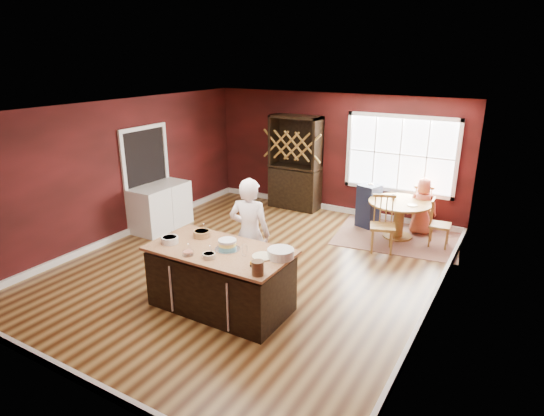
{
  "coord_description": "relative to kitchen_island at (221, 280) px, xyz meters",
  "views": [
    {
      "loc": [
        3.91,
        -6.01,
        3.49
      ],
      "look_at": [
        0.27,
        0.22,
        1.05
      ],
      "focal_mm": 30.0,
      "sensor_mm": 36.0,
      "label": 1
    }
  ],
  "objects": [
    {
      "name": "white_tub",
      "position": [
        0.87,
        0.19,
        0.54
      ],
      "size": [
        0.36,
        0.36,
        0.12
      ],
      "primitive_type": "cylinder",
      "color": "silver",
      "rests_on": "kitchen_island"
    },
    {
      "name": "chair_north",
      "position": [
        1.74,
        4.67,
        0.05
      ],
      "size": [
        0.5,
        0.48,
        0.99
      ],
      "primitive_type": null,
      "rotation": [
        0.0,
        0.0,
        3.38
      ],
      "color": "brown",
      "rests_on": "ground"
    },
    {
      "name": "dinner_plate",
      "position": [
        0.66,
        0.08,
        0.49
      ],
      "size": [
        0.3,
        0.3,
        0.02
      ],
      "primitive_type": "cylinder",
      "color": "#F2E3C4",
      "rests_on": "kitchen_island"
    },
    {
      "name": "bowl_blue",
      "position": [
        -0.74,
        -0.18,
        0.53
      ],
      "size": [
        0.24,
        0.24,
        0.09
      ],
      "primitive_type": "cylinder",
      "color": "white",
      "rests_on": "kitchen_island"
    },
    {
      "name": "toddler",
      "position": [
        0.71,
        4.3,
        0.37
      ],
      "size": [
        0.18,
        0.14,
        0.26
      ],
      "primitive_type": null,
      "color": "#8CA5BF",
      "rests_on": "high_chair"
    },
    {
      "name": "chair_east",
      "position": [
        2.26,
        3.9,
        0.03
      ],
      "size": [
        0.41,
        0.42,
        0.94
      ],
      "primitive_type": null,
      "rotation": [
        0.0,
        0.0,
        1.65
      ],
      "color": "olive",
      "rests_on": "ground"
    },
    {
      "name": "drinking_glass",
      "position": [
        0.42,
        0.0,
        0.56
      ],
      "size": [
        0.08,
        0.08,
        0.16
      ],
      "primitive_type": "cylinder",
      "color": "silver",
      "rests_on": "kitchen_island"
    },
    {
      "name": "room_shell",
      "position": [
        -0.35,
        1.36,
        0.91
      ],
      "size": [
        7.0,
        7.0,
        7.0
      ],
      "color": "olive",
      "rests_on": "ground"
    },
    {
      "name": "bowl_pink",
      "position": [
        -0.25,
        -0.38,
        0.51
      ],
      "size": [
        0.16,
        0.16,
        0.06
      ],
      "primitive_type": "cylinder",
      "color": "silver",
      "rests_on": "kitchen_island"
    },
    {
      "name": "table_plate",
      "position": [
        1.73,
        3.83,
        0.32
      ],
      "size": [
        0.19,
        0.19,
        0.01
      ],
      "primitive_type": "cylinder",
      "color": "beige",
      "rests_on": "dining_table"
    },
    {
      "name": "dining_table",
      "position": [
        1.46,
        3.95,
        0.1
      ],
      "size": [
        1.22,
        1.22,
        0.75
      ],
      "color": "brown",
      "rests_on": "ground"
    },
    {
      "name": "rug",
      "position": [
        1.46,
        3.95,
        -0.43
      ],
      "size": [
        2.58,
        2.12,
        0.01
      ],
      "primitive_type": "cube",
      "rotation": [
        0.0,
        0.0,
        0.13
      ],
      "color": "brown",
      "rests_on": "ground"
    },
    {
      "name": "bowl_yellow",
      "position": [
        -0.49,
        0.23,
        0.53
      ],
      "size": [
        0.26,
        0.26,
        0.1
      ],
      "primitive_type": "cylinder",
      "color": "olive",
      "rests_on": "kitchen_island"
    },
    {
      "name": "kitchen_island",
      "position": [
        0.0,
        0.0,
        0.0
      ],
      "size": [
        2.03,
        1.06,
        0.92
      ],
      "color": "black",
      "rests_on": "ground"
    },
    {
      "name": "bowl_olive",
      "position": [
        0.05,
        -0.31,
        0.51
      ],
      "size": [
        0.18,
        0.18,
        0.07
      ],
      "primitive_type": "cylinder",
      "color": "#C8B292",
      "rests_on": "kitchen_island"
    },
    {
      "name": "window",
      "position": [
        1.15,
        4.83,
        1.06
      ],
      "size": [
        2.36,
        0.1,
        1.66
      ],
      "primitive_type": null,
      "color": "white",
      "rests_on": "room_shell"
    },
    {
      "name": "layer_cake",
      "position": [
        0.1,
        0.05,
        0.55
      ],
      "size": [
        0.36,
        0.36,
        0.15
      ],
      "primitive_type": null,
      "color": "silver",
      "rests_on": "kitchen_island"
    },
    {
      "name": "hutch",
      "position": [
        -1.2,
        4.58,
        0.65
      ],
      "size": [
        1.19,
        0.5,
        2.19
      ],
      "primitive_type": "cube",
      "color": "#3F2211",
      "rests_on": "ground"
    },
    {
      "name": "chair_south",
      "position": [
        1.38,
        3.13,
        0.09
      ],
      "size": [
        0.56,
        0.55,
        1.06
      ],
      "primitive_type": null,
      "rotation": [
        0.0,
        0.0,
        0.33
      ],
      "color": "brown",
      "rests_on": "ground"
    },
    {
      "name": "toy_figurine",
      "position": [
        0.68,
        -0.24,
        0.52
      ],
      "size": [
        0.04,
        0.04,
        0.07
      ],
      "primitive_type": null,
      "color": "orange",
      "rests_on": "kitchen_island"
    },
    {
      "name": "dryer",
      "position": [
        -2.99,
        2.28,
        0.03
      ],
      "size": [
        0.64,
        0.62,
        0.93
      ],
      "primitive_type": "cube",
      "color": "white",
      "rests_on": "ground"
    },
    {
      "name": "seated_woman",
      "position": [
        1.8,
        4.39,
        0.15
      ],
      "size": [
        0.65,
        0.5,
        1.17
      ],
      "primitive_type": "imported",
      "rotation": [
        0.0,
        0.0,
        3.38
      ],
      "color": "#C45F45",
      "rests_on": "ground"
    },
    {
      "name": "baker",
      "position": [
        0.01,
        0.75,
        0.45
      ],
      "size": [
        0.72,
        0.56,
        1.77
      ],
      "primitive_type": "imported",
      "rotation": [
        0.0,
        0.0,
        3.36
      ],
      "color": "white",
      "rests_on": "ground"
    },
    {
      "name": "high_chair",
      "position": [
        0.74,
        4.23,
        0.04
      ],
      "size": [
        0.49,
        0.49,
        0.96
      ],
      "primitive_type": null,
      "rotation": [
        0.0,
        0.0,
        -0.31
      ],
      "color": "black",
      "rests_on": "ground"
    },
    {
      "name": "doorway",
      "position": [
        -3.32,
        1.96,
        0.59
      ],
      "size": [
        0.08,
        1.26,
        2.13
      ],
      "primitive_type": null,
      "color": "white",
      "rests_on": "room_shell"
    },
    {
      "name": "washer",
      "position": [
        -2.99,
        1.64,
        0.03
      ],
      "size": [
        0.65,
        0.62,
        0.94
      ],
      "primitive_type": "cube",
      "color": "silver",
      "rests_on": "ground"
    },
    {
      "name": "table_cup",
      "position": [
        1.29,
        4.06,
        0.36
      ],
      "size": [
        0.12,
        0.12,
        0.09
      ],
      "primitive_type": "imported",
      "rotation": [
        0.0,
        0.0,
        -0.04
      ],
      "color": "silver",
      "rests_on": "dining_table"
    },
    {
      "name": "stoneware_crock",
      "position": [
        0.87,
        -0.39,
        0.57
      ],
      "size": [
        0.15,
        0.15,
        0.18
      ],
      "primitive_type": "cylinder",
      "color": "#513123",
      "rests_on": "kitchen_island"
    }
  ]
}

